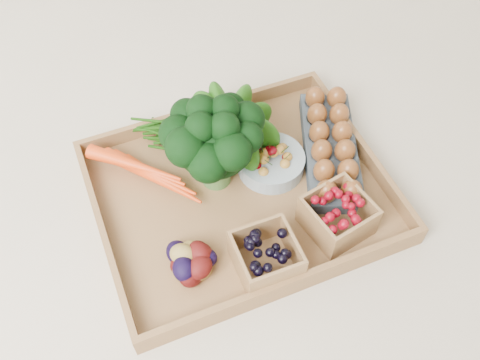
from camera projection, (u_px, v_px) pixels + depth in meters
name	position (u px, v px, depth m)	size (l,w,h in m)	color
ground	(240.00, 198.00, 1.06)	(4.00, 4.00, 0.00)	beige
tray	(240.00, 196.00, 1.05)	(0.55, 0.45, 0.01)	olive
carrots	(145.00, 171.00, 1.05)	(0.20, 0.15, 0.05)	#E93F0F
lettuce	(228.00, 127.00, 1.06)	(0.14, 0.14, 0.14)	#224B0B
broccoli	(215.00, 156.00, 1.01)	(0.19, 0.19, 0.15)	black
cherry_bowl	(271.00, 163.00, 1.07)	(0.13, 0.13, 0.04)	#8C9EA5
egg_carton	(330.00, 151.00, 1.09)	(0.10, 0.29, 0.03)	#3B444B
potatoes	(191.00, 260.00, 0.92)	(0.13, 0.13, 0.07)	#3B0A09
punnet_blackberry	(266.00, 256.00, 0.93)	(0.11, 0.11, 0.07)	black
punnet_raspberry	(338.00, 216.00, 0.97)	(0.11, 0.11, 0.07)	#6A0410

